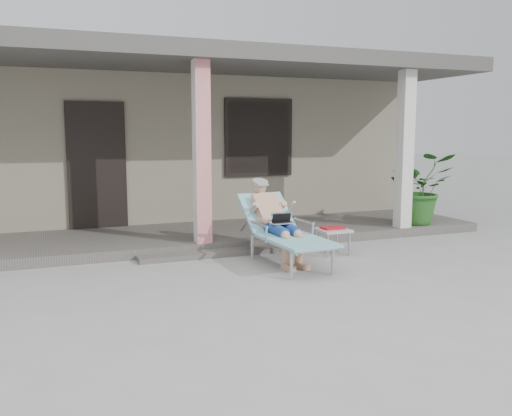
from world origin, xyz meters
name	(u,v)px	position (x,y,z in m)	size (l,w,h in m)	color
ground	(256,292)	(0.00, 0.00, 0.00)	(60.00, 60.00, 0.00)	#9E9E99
house	(147,136)	(0.00, 6.50, 1.67)	(10.40, 5.40, 3.30)	gray
porch_deck	(189,237)	(0.00, 3.00, 0.07)	(10.00, 2.00, 0.15)	#605B56
porch_overhang	(187,64)	(0.00, 2.95, 2.79)	(10.00, 2.30, 2.85)	silver
porch_step	(209,254)	(0.00, 1.85, 0.04)	(2.00, 0.30, 0.07)	#605B56
lounger	(280,209)	(0.81, 1.20, 0.73)	(0.78, 1.84, 1.18)	#B7B7BC
side_table	(333,231)	(1.71, 1.36, 0.33)	(0.45, 0.45, 0.40)	#B4B5AF
potted_palm	(419,188)	(4.00, 2.37, 0.78)	(1.13, 0.98, 1.25)	#26591E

